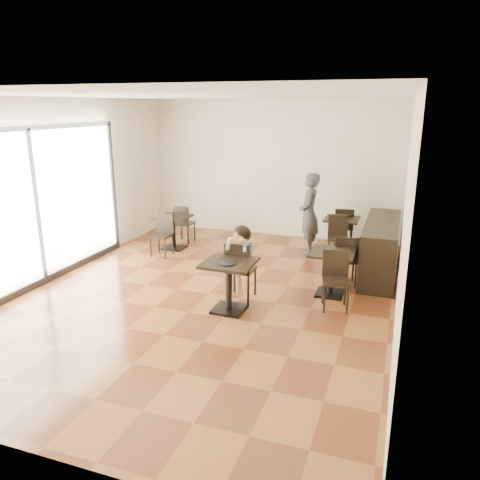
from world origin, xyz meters
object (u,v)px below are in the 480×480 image
at_px(chair_left_a, 184,223).
at_px(cafe_table_back, 341,235).
at_px(cafe_table_mid, 331,273).
at_px(cafe_table_left, 174,232).
at_px(child, 241,263).
at_px(chair_back_a, 343,227).
at_px(chair_mid_b, 336,281).
at_px(chair_back_b, 337,238).
at_px(child_chair, 241,270).
at_px(child_table, 229,286).
at_px(adult_patron, 309,214).
at_px(chair_left_b, 161,236).
at_px(chair_mid_a, 345,260).

bearing_deg(chair_left_a, cafe_table_back, -172.12).
bearing_deg(cafe_table_mid, cafe_table_left, 157.91).
relative_size(child, chair_back_a, 1.34).
height_order(cafe_table_back, chair_mid_b, chair_mid_b).
distance_m(cafe_table_mid, chair_back_b, 1.91).
bearing_deg(child_chair, chair_back_a, -109.28).
height_order(chair_back_a, chair_back_b, same).
xyz_separation_m(chair_back_a, chair_back_b, (0.00, -0.94, 0.00)).
relative_size(child_table, chair_back_b, 0.89).
bearing_deg(chair_back_b, adult_patron, 150.65).
distance_m(child_table, chair_left_b, 3.11).
xyz_separation_m(cafe_table_back, chair_mid_b, (0.32, -3.01, 0.08)).
bearing_deg(chair_mid_b, child, 168.86).
bearing_deg(cafe_table_mid, chair_back_a, 93.35).
bearing_deg(chair_mid_a, child_table, 35.00).
bearing_deg(chair_left_a, chair_mid_b, 147.04).
distance_m(cafe_table_mid, cafe_table_back, 2.46).
height_order(child, chair_mid_a, child).
bearing_deg(chair_left_b, child_chair, -32.72).
distance_m(adult_patron, chair_mid_b, 2.90).
xyz_separation_m(adult_patron, chair_left_b, (-2.86, -1.21, -0.42)).
bearing_deg(chair_mid_b, chair_mid_a, 76.92).
relative_size(adult_patron, chair_left_a, 1.95).
bearing_deg(child_table, chair_back_a, 73.21).
distance_m(adult_patron, chair_left_a, 2.89).
xyz_separation_m(child_table, child, (0.00, 0.55, 0.21)).
relative_size(chair_mid_a, chair_mid_b, 1.00).
relative_size(cafe_table_left, chair_left_a, 0.83).
distance_m(chair_mid_b, chair_back_a, 3.42).
distance_m(cafe_table_mid, chair_mid_a, 0.58).
bearing_deg(chair_back_a, cafe_table_left, 12.86).
height_order(chair_left_b, chair_back_a, chair_back_a).
height_order(adult_patron, chair_mid_a, adult_patron).
distance_m(chair_left_b, chair_back_b, 3.64).
distance_m(chair_mid_a, chair_left_b, 3.85).
bearing_deg(chair_left_b, child, -32.72).
height_order(child_chair, chair_left_b, child_chair).
distance_m(child, chair_mid_a, 1.92).
bearing_deg(chair_mid_b, cafe_table_mid, 92.45).
xyz_separation_m(child_table, chair_back_b, (1.21, 3.06, 0.05)).
distance_m(cafe_table_back, chair_mid_b, 3.02).
relative_size(child_table, adult_patron, 0.47).
distance_m(child_chair, cafe_table_back, 3.29).
bearing_deg(cafe_table_mid, chair_left_b, 165.63).
bearing_deg(cafe_table_back, chair_mid_a, -80.48).
xyz_separation_m(cafe_table_left, chair_back_b, (3.51, 0.41, 0.09)).
bearing_deg(adult_patron, cafe_table_mid, 12.43).
distance_m(child_chair, chair_mid_a, 1.91).
xyz_separation_m(child_chair, chair_mid_b, (1.53, 0.05, -0.03)).
height_order(adult_patron, chair_left_b, adult_patron).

